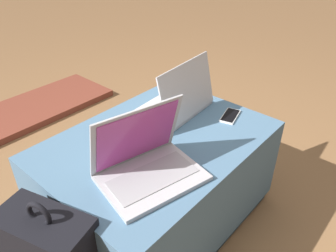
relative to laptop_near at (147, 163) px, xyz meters
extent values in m
plane|color=olive|center=(0.19, 0.12, -0.52)|extent=(14.00, 14.00, 0.00)
cube|color=#2A3D4E|center=(0.19, 0.12, -0.49)|extent=(0.91, 0.66, 0.05)
cube|color=slate|center=(0.19, 0.12, -0.26)|extent=(0.94, 0.69, 0.41)
cube|color=#B7B7BC|center=(-0.01, -0.03, -0.05)|extent=(0.39, 0.32, 0.02)
cube|color=#9E9EA3|center=(-0.01, -0.04, -0.04)|extent=(0.33, 0.20, 0.00)
cube|color=#B7B7BC|center=(0.01, 0.06, 0.08)|extent=(0.35, 0.15, 0.24)
cube|color=#B23D93|center=(0.01, 0.05, 0.08)|extent=(0.31, 0.13, 0.22)
cube|color=silver|center=(0.40, 0.24, -0.05)|extent=(0.39, 0.27, 0.02)
cube|color=#B2B2B7|center=(0.40, 0.24, -0.04)|extent=(0.33, 0.16, 0.00)
cube|color=silver|center=(0.41, 0.14, 0.08)|extent=(0.37, 0.09, 0.24)
cube|color=white|center=(0.41, 0.15, 0.08)|extent=(0.33, 0.08, 0.21)
cube|color=white|center=(0.54, -0.01, -0.05)|extent=(0.14, 0.10, 0.01)
cube|color=black|center=(0.54, -0.01, -0.04)|extent=(0.13, 0.09, 0.00)
torus|color=black|center=(-0.37, 0.07, 0.00)|extent=(0.04, 0.09, 0.09)
cube|color=brown|center=(0.19, 1.53, -0.49)|extent=(1.40, 0.50, 0.04)
camera|label=1|loc=(-0.62, -0.64, 0.72)|focal=35.00mm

